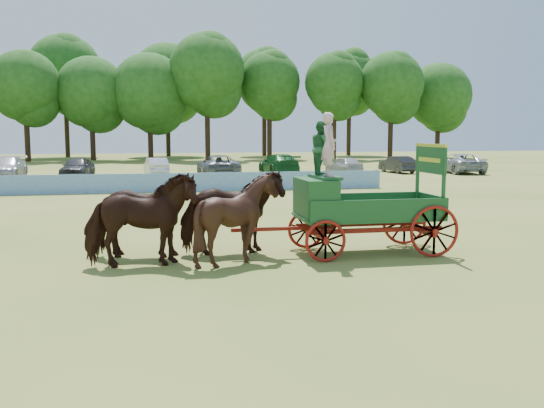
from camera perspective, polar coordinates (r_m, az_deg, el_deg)
The scene contains 9 objects.
ground at distance 16.26m, azimuth -6.04°, elevation -5.02°, with size 160.00×160.00×0.00m, color #999045.
horse_lead_left at distance 15.18m, azimuth -12.24°, elevation -1.57°, with size 1.24×2.72×2.30m, color black.
horse_lead_right at distance 16.27m, azimuth -12.21°, elevation -1.01°, with size 1.24×2.72×2.30m, color black.
horse_wheel_left at distance 15.34m, azimuth -3.24°, elevation -1.33°, with size 1.86×2.09×2.31m, color black.
horse_wheel_right at distance 16.42m, azimuth -3.81°, elevation -0.80°, with size 1.24×2.72×2.30m, color black.
farm_dray at distance 16.52m, azimuth 6.68°, elevation 0.87°, with size 6.00×2.00×3.82m.
sponsor_banner at distance 33.96m, azimuth -10.76°, elevation 1.97°, with size 26.00×0.08×1.05m, color #205FAE.
parked_cars at distance 46.06m, azimuth -11.25°, elevation 3.51°, with size 51.79×7.73×1.63m.
treeline at distance 76.62m, azimuth -15.31°, elevation 11.15°, with size 87.01×23.24×15.91m.
Camera 1 is at (-1.54, -15.84, 3.33)m, focal length 40.00 mm.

